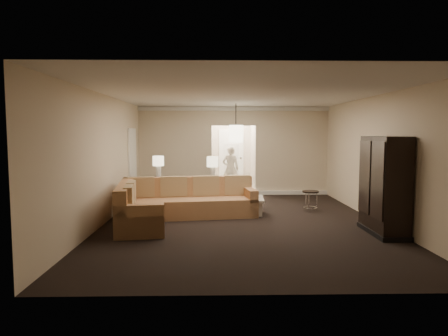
{
  "coord_description": "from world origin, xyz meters",
  "views": [
    {
      "loc": [
        -0.59,
        -8.68,
        1.96
      ],
      "look_at": [
        -0.37,
        1.2,
        1.1
      ],
      "focal_mm": 32.0,
      "sensor_mm": 36.0,
      "label": 1
    }
  ],
  "objects_px": {
    "drink_table": "(310,197)",
    "person": "(231,166)",
    "console_table": "(185,189)",
    "armoire": "(384,187)",
    "coffee_table": "(244,205)",
    "sectional_sofa": "(175,204)"
  },
  "relations": [
    {
      "from": "drink_table",
      "to": "person",
      "type": "height_order",
      "value": "person"
    },
    {
      "from": "sectional_sofa",
      "to": "console_table",
      "type": "xyz_separation_m",
      "value": [
        0.11,
        1.78,
        0.08
      ]
    },
    {
      "from": "drink_table",
      "to": "person",
      "type": "distance_m",
      "value": 4.02
    },
    {
      "from": "console_table",
      "to": "armoire",
      "type": "bearing_deg",
      "value": -23.44
    },
    {
      "from": "console_table",
      "to": "armoire",
      "type": "relative_size",
      "value": 1.06
    },
    {
      "from": "sectional_sofa",
      "to": "coffee_table",
      "type": "relative_size",
      "value": 3.16
    },
    {
      "from": "drink_table",
      "to": "person",
      "type": "xyz_separation_m",
      "value": [
        -1.88,
        3.52,
        0.47
      ]
    },
    {
      "from": "sectional_sofa",
      "to": "armoire",
      "type": "relative_size",
      "value": 1.69
    },
    {
      "from": "console_table",
      "to": "armoire",
      "type": "distance_m",
      "value": 5.14
    },
    {
      "from": "sectional_sofa",
      "to": "drink_table",
      "type": "xyz_separation_m",
      "value": [
        3.32,
        0.98,
        -0.0
      ]
    },
    {
      "from": "coffee_table",
      "to": "armoire",
      "type": "bearing_deg",
      "value": -38.84
    },
    {
      "from": "console_table",
      "to": "person",
      "type": "height_order",
      "value": "person"
    },
    {
      "from": "sectional_sofa",
      "to": "coffee_table",
      "type": "distance_m",
      "value": 1.81
    },
    {
      "from": "coffee_table",
      "to": "console_table",
      "type": "height_order",
      "value": "console_table"
    },
    {
      "from": "coffee_table",
      "to": "sectional_sofa",
      "type": "bearing_deg",
      "value": -154.16
    },
    {
      "from": "armoire",
      "to": "person",
      "type": "xyz_separation_m",
      "value": [
        -2.76,
        5.8,
        -0.07
      ]
    },
    {
      "from": "person",
      "to": "drink_table",
      "type": "bearing_deg",
      "value": 120.35
    },
    {
      "from": "coffee_table",
      "to": "drink_table",
      "type": "xyz_separation_m",
      "value": [
        1.7,
        0.2,
        0.17
      ]
    },
    {
      "from": "coffee_table",
      "to": "console_table",
      "type": "xyz_separation_m",
      "value": [
        -1.51,
        1.0,
        0.26
      ]
    },
    {
      "from": "sectional_sofa",
      "to": "console_table",
      "type": "distance_m",
      "value": 1.79
    },
    {
      "from": "sectional_sofa",
      "to": "drink_table",
      "type": "bearing_deg",
      "value": 8.47
    },
    {
      "from": "armoire",
      "to": "drink_table",
      "type": "bearing_deg",
      "value": 111.2
    }
  ]
}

